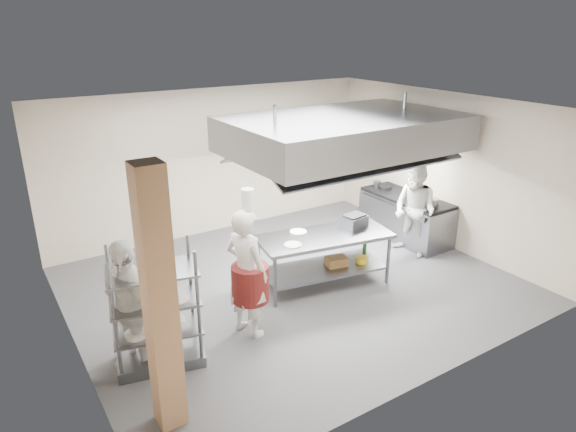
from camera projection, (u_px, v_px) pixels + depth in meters
floor at (294, 285)px, 8.75m from camera, size 7.00×7.00×0.00m
ceiling at (294, 108)px, 7.69m from camera, size 7.00×7.00×0.00m
wall_back at (214, 162)px, 10.58m from camera, size 7.00×0.00×7.00m
wall_left at (62, 252)px, 6.45m from camera, size 0.00×6.00×6.00m
wall_right at (444, 170)px, 9.99m from camera, size 0.00×6.00×6.00m
column at (160, 304)px, 5.26m from camera, size 0.30×0.30×3.00m
exhaust_hood at (344, 133)px, 8.87m from camera, size 4.00×2.50×0.60m
hood_strip_a at (301, 158)px, 8.53m from camera, size 1.60×0.12×0.04m
hood_strip_b at (382, 145)px, 9.44m from camera, size 1.60×0.12×0.04m
wall_shelf at (291, 152)px, 11.36m from camera, size 1.50×0.28×0.04m
island at (324, 260)px, 8.63m from camera, size 2.35×1.29×0.91m
island_worktop at (324, 237)px, 8.48m from camera, size 2.35×1.29×0.06m
island_undershelf at (323, 268)px, 8.69m from camera, size 2.15×1.17×0.04m
pass_rack at (156, 307)px, 6.49m from camera, size 1.21×0.87×1.65m
cooking_range at (405, 218)px, 10.55m from camera, size 0.80×2.00×0.84m
range_top at (407, 198)px, 10.39m from camera, size 0.78×1.96×0.06m
chef_head at (247, 273)px, 7.11m from camera, size 0.66×0.80×1.90m
chef_line at (415, 210)px, 9.61m from camera, size 0.74×0.92×1.80m
chef_plating at (128, 306)px, 6.37m from camera, size 0.67×1.13×1.80m
griddle at (354, 221)px, 8.78m from camera, size 0.44×0.37×0.20m
wicker_basket at (336, 261)px, 8.71m from camera, size 0.39×0.31×0.15m
stockpot at (426, 203)px, 9.72m from camera, size 0.28×0.28×0.19m
plate_stack at (158, 327)px, 6.59m from camera, size 0.28×0.28×0.05m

